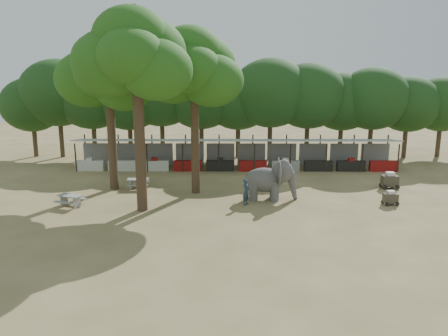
{
  "coord_description": "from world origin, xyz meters",
  "views": [
    {
      "loc": [
        -0.77,
        -23.65,
        8.33
      ],
      "look_at": [
        -1.0,
        5.0,
        2.0
      ],
      "focal_mm": 35.0,
      "sensor_mm": 36.0,
      "label": 1
    }
  ],
  "objects_px": {
    "handler": "(246,192)",
    "cart_back": "(390,180)",
    "picnic_table_near": "(70,199)",
    "picnic_table_far": "(138,182)",
    "elephant": "(270,179)",
    "yard_tree_back": "(192,69)",
    "cart_front": "(390,198)",
    "yard_tree_center": "(134,56)",
    "yard_tree_left": "(107,74)"
  },
  "relations": [
    {
      "from": "picnic_table_far",
      "to": "handler",
      "type": "bearing_deg",
      "value": -30.18
    },
    {
      "from": "yard_tree_back",
      "to": "cart_back",
      "type": "height_order",
      "value": "yard_tree_back"
    },
    {
      "from": "handler",
      "to": "yard_tree_center",
      "type": "bearing_deg",
      "value": 123.14
    },
    {
      "from": "yard_tree_left",
      "to": "cart_back",
      "type": "relative_size",
      "value": 8.63
    },
    {
      "from": "cart_back",
      "to": "handler",
      "type": "bearing_deg",
      "value": -161.85
    },
    {
      "from": "yard_tree_back",
      "to": "yard_tree_center",
      "type": "bearing_deg",
      "value": -126.86
    },
    {
      "from": "yard_tree_back",
      "to": "handler",
      "type": "distance_m",
      "value": 9.01
    },
    {
      "from": "cart_front",
      "to": "cart_back",
      "type": "height_order",
      "value": "cart_back"
    },
    {
      "from": "yard_tree_back",
      "to": "elephant",
      "type": "relative_size",
      "value": 3.19
    },
    {
      "from": "elephant",
      "to": "cart_front",
      "type": "xyz_separation_m",
      "value": [
        7.57,
        -1.21,
        -0.9
      ]
    },
    {
      "from": "cart_back",
      "to": "picnic_table_far",
      "type": "bearing_deg",
      "value": 177.92
    },
    {
      "from": "yard_tree_back",
      "to": "elephant",
      "type": "bearing_deg",
      "value": -18.7
    },
    {
      "from": "handler",
      "to": "cart_back",
      "type": "bearing_deg",
      "value": -44.05
    },
    {
      "from": "yard_tree_center",
      "to": "picnic_table_near",
      "type": "bearing_deg",
      "value": 174.1
    },
    {
      "from": "elephant",
      "to": "picnic_table_far",
      "type": "relative_size",
      "value": 2.25
    },
    {
      "from": "yard_tree_left",
      "to": "elephant",
      "type": "distance_m",
      "value": 13.43
    },
    {
      "from": "picnic_table_near",
      "to": "cart_back",
      "type": "bearing_deg",
      "value": 32.22
    },
    {
      "from": "picnic_table_far",
      "to": "cart_front",
      "type": "height_order",
      "value": "cart_front"
    },
    {
      "from": "elephant",
      "to": "cart_back",
      "type": "relative_size",
      "value": 2.79
    },
    {
      "from": "cart_front",
      "to": "cart_back",
      "type": "bearing_deg",
      "value": 64.49
    },
    {
      "from": "yard_tree_left",
      "to": "cart_back",
      "type": "xyz_separation_m",
      "value": [
        20.21,
        0.09,
        -7.6
      ]
    },
    {
      "from": "yard_tree_back",
      "to": "cart_back",
      "type": "distance_m",
      "value": 16.32
    },
    {
      "from": "picnic_table_far",
      "to": "cart_back",
      "type": "xyz_separation_m",
      "value": [
        18.35,
        0.31,
        0.11
      ]
    },
    {
      "from": "yard_tree_back",
      "to": "handler",
      "type": "relative_size",
      "value": 6.71
    },
    {
      "from": "yard_tree_center",
      "to": "handler",
      "type": "relative_size",
      "value": 7.11
    },
    {
      "from": "elephant",
      "to": "picnic_table_far",
      "type": "xyz_separation_m",
      "value": [
        -9.36,
        2.55,
        -0.87
      ]
    },
    {
      "from": "elephant",
      "to": "picnic_table_far",
      "type": "height_order",
      "value": "elephant"
    },
    {
      "from": "picnic_table_far",
      "to": "cart_back",
      "type": "height_order",
      "value": "cart_back"
    },
    {
      "from": "cart_back",
      "to": "yard_tree_center",
      "type": "bearing_deg",
      "value": -166.55
    },
    {
      "from": "picnic_table_far",
      "to": "yard_tree_center",
      "type": "bearing_deg",
      "value": -80.43
    },
    {
      "from": "yard_tree_left",
      "to": "yard_tree_back",
      "type": "height_order",
      "value": "yard_tree_back"
    },
    {
      "from": "handler",
      "to": "cart_back",
      "type": "relative_size",
      "value": 1.33
    },
    {
      "from": "picnic_table_far",
      "to": "cart_front",
      "type": "bearing_deg",
      "value": -16.34
    },
    {
      "from": "yard_tree_back",
      "to": "cart_front",
      "type": "height_order",
      "value": "yard_tree_back"
    },
    {
      "from": "elephant",
      "to": "handler",
      "type": "relative_size",
      "value": 2.11
    },
    {
      "from": "yard_tree_back",
      "to": "cart_back",
      "type": "bearing_deg",
      "value": 4.38
    },
    {
      "from": "picnic_table_near",
      "to": "yard_tree_center",
      "type": "bearing_deg",
      "value": 14.32
    },
    {
      "from": "yard_tree_left",
      "to": "picnic_table_near",
      "type": "xyz_separation_m",
      "value": [
        -1.53,
        -4.53,
        -7.71
      ]
    },
    {
      "from": "yard_tree_back",
      "to": "picnic_table_near",
      "type": "xyz_separation_m",
      "value": [
        -7.53,
        -3.53,
        -8.05
      ]
    },
    {
      "from": "handler",
      "to": "picnic_table_near",
      "type": "height_order",
      "value": "handler"
    },
    {
      "from": "yard_tree_center",
      "to": "picnic_table_near",
      "type": "xyz_separation_m",
      "value": [
        -4.53,
        0.47,
        -8.72
      ]
    },
    {
      "from": "picnic_table_near",
      "to": "cart_front",
      "type": "xyz_separation_m",
      "value": [
        20.32,
        0.56,
        -0.03
      ]
    },
    {
      "from": "picnic_table_near",
      "to": "picnic_table_far",
      "type": "relative_size",
      "value": 1.19
    },
    {
      "from": "elephant",
      "to": "cart_back",
      "type": "bearing_deg",
      "value": 20.77
    },
    {
      "from": "yard_tree_center",
      "to": "picnic_table_near",
      "type": "relative_size",
      "value": 6.39
    },
    {
      "from": "picnic_table_near",
      "to": "handler",
      "type": "bearing_deg",
      "value": 22.79
    },
    {
      "from": "handler",
      "to": "cart_back",
      "type": "distance_m",
      "value": 11.41
    },
    {
      "from": "cart_back",
      "to": "yard_tree_back",
      "type": "bearing_deg",
      "value": -178.65
    },
    {
      "from": "yard_tree_center",
      "to": "yard_tree_back",
      "type": "relative_size",
      "value": 1.06
    },
    {
      "from": "yard_tree_left",
      "to": "cart_front",
      "type": "xyz_separation_m",
      "value": [
        18.79,
        -3.98,
        -7.74
      ]
    }
  ]
}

